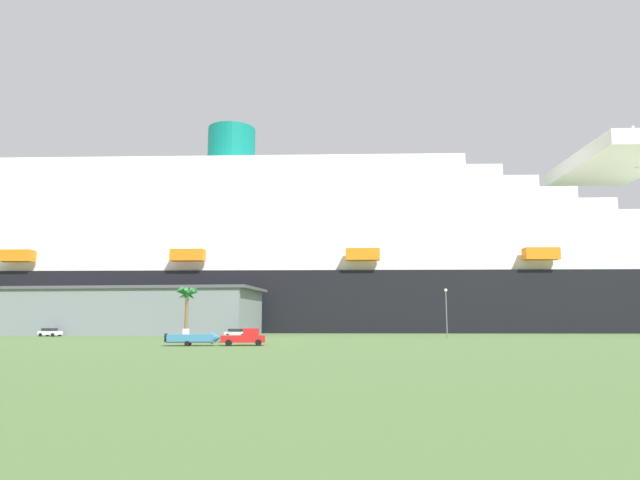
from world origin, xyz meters
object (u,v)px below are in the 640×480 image
object	(u,v)px
cruise_ship	(353,266)
parked_car_white_van	(50,332)
street_lamp	(446,306)
parked_car_silver_sedan	(236,333)
small_boat_on_trailer	(196,338)
palm_tree	(187,298)
pickup_truck	(245,337)

from	to	relation	value
cruise_ship	parked_car_white_van	bearing A→B (deg)	-143.60
street_lamp	parked_car_silver_sedan	world-z (taller)	street_lamp
small_boat_on_trailer	parked_car_white_van	size ratio (longest dim) A/B	1.77
parked_car_silver_sedan	palm_tree	bearing A→B (deg)	-137.67
pickup_truck	parked_car_white_van	bearing A→B (deg)	143.66
street_lamp	parked_car_white_van	world-z (taller)	street_lamp
small_boat_on_trailer	palm_tree	world-z (taller)	palm_tree
small_boat_on_trailer	street_lamp	size ratio (longest dim) A/B	0.91
cruise_ship	parked_car_silver_sedan	world-z (taller)	cruise_ship
cruise_ship	palm_tree	distance (m)	62.28
street_lamp	cruise_ship	bearing A→B (deg)	107.58
small_boat_on_trailer	parked_car_silver_sedan	xyz separation A→B (m)	(-1.43, 30.71, -0.13)
parked_car_silver_sedan	small_boat_on_trailer	bearing A→B (deg)	-87.33
small_boat_on_trailer	parked_car_white_van	bearing A→B (deg)	138.71
cruise_ship	pickup_truck	bearing A→B (deg)	-100.49
palm_tree	street_lamp	bearing A→B (deg)	4.13
palm_tree	street_lamp	xyz separation A→B (m)	(45.25, 3.27, -1.49)
pickup_truck	small_boat_on_trailer	size ratio (longest dim) A/B	0.74
cruise_ship	small_boat_on_trailer	world-z (taller)	cruise_ship
cruise_ship	small_boat_on_trailer	distance (m)	82.31
palm_tree	parked_car_silver_sedan	world-z (taller)	palm_tree
parked_car_white_van	parked_car_silver_sedan	bearing A→B (deg)	-5.32
pickup_truck	small_boat_on_trailer	distance (m)	6.24
small_boat_on_trailer	palm_tree	size ratio (longest dim) A/B	0.88
small_boat_on_trailer	pickup_truck	bearing A→B (deg)	9.45
cruise_ship	parked_car_silver_sedan	xyz separation A→B (m)	(-21.82, -47.24, -17.00)
small_boat_on_trailer	palm_tree	xyz separation A→B (m)	(-8.80, 23.99, 6.10)
parked_car_silver_sedan	street_lamp	bearing A→B (deg)	-5.20
pickup_truck	parked_car_white_van	xyz separation A→B (m)	(-45.09, 33.17, -0.21)
pickup_truck	parked_car_silver_sedan	distance (m)	30.64
palm_tree	parked_car_white_van	size ratio (longest dim) A/B	2.00
pickup_truck	palm_tree	size ratio (longest dim) A/B	0.65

